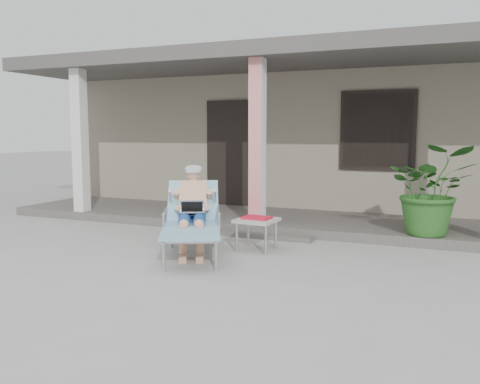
% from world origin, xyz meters
% --- Properties ---
extents(ground, '(60.00, 60.00, 0.00)m').
position_xyz_m(ground, '(0.00, 0.00, 0.00)').
color(ground, '#9E9E99').
rests_on(ground, ground).
extents(house, '(10.40, 5.40, 3.30)m').
position_xyz_m(house, '(0.00, 6.50, 1.67)').
color(house, gray).
rests_on(house, ground).
extents(porch_deck, '(10.00, 2.00, 0.15)m').
position_xyz_m(porch_deck, '(0.00, 3.00, 0.07)').
color(porch_deck, '#605B56').
rests_on(porch_deck, ground).
extents(porch_overhang, '(10.00, 2.30, 2.85)m').
position_xyz_m(porch_overhang, '(0.00, 2.95, 2.79)').
color(porch_overhang, silver).
rests_on(porch_overhang, porch_deck).
extents(porch_step, '(2.00, 0.30, 0.07)m').
position_xyz_m(porch_step, '(0.00, 1.85, 0.04)').
color(porch_step, '#605B56').
rests_on(porch_step, ground).
extents(lounger, '(1.44, 1.94, 1.23)m').
position_xyz_m(lounger, '(-0.33, 0.56, 0.75)').
color(lounger, '#B7B7BC').
rests_on(lounger, ground).
extents(side_table, '(0.56, 0.56, 0.47)m').
position_xyz_m(side_table, '(0.42, 1.03, 0.40)').
color(side_table, '#ACABA7').
rests_on(side_table, ground).
extents(potted_palm, '(1.28, 1.14, 1.30)m').
position_xyz_m(potted_palm, '(2.60, 2.30, 0.80)').
color(potted_palm, '#26591E').
rests_on(potted_palm, porch_deck).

